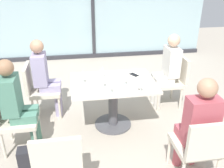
# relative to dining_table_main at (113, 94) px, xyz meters

# --- Properties ---
(ground_plane) EXTENTS (12.00, 12.00, 0.00)m
(ground_plane) POSITION_rel_dining_table_main_xyz_m (0.00, 0.00, -0.54)
(ground_plane) COLOR #A89E8E
(window_wall_backdrop) EXTENTS (5.83, 0.10, 2.70)m
(window_wall_backdrop) POSITION_rel_dining_table_main_xyz_m (0.00, 3.20, 0.68)
(window_wall_backdrop) COLOR #9BB7BC
(window_wall_backdrop) RESTS_ON ground_plane
(dining_table_main) EXTENTS (1.20, 0.86, 0.73)m
(dining_table_main) POSITION_rel_dining_table_main_xyz_m (0.00, 0.00, 0.00)
(dining_table_main) COLOR silver
(dining_table_main) RESTS_ON ground_plane
(chair_side_end) EXTENTS (0.50, 0.46, 0.87)m
(chair_side_end) POSITION_rel_dining_table_main_xyz_m (-1.38, -0.32, -0.04)
(chair_side_end) COLOR beige
(chair_side_end) RESTS_ON ground_plane
(chair_front_right) EXTENTS (0.46, 0.50, 0.87)m
(chair_front_right) POSITION_rel_dining_table_main_xyz_m (0.74, -1.23, -0.04)
(chair_front_right) COLOR beige
(chair_front_right) RESTS_ON ground_plane
(chair_far_right) EXTENTS (0.50, 0.46, 0.87)m
(chair_far_right) POSITION_rel_dining_table_main_xyz_m (1.11, 0.49, -0.04)
(chair_far_right) COLOR beige
(chair_far_right) RESTS_ON ground_plane
(chair_far_left) EXTENTS (0.50, 0.46, 0.87)m
(chair_far_left) POSITION_rel_dining_table_main_xyz_m (-1.11, 0.49, -0.04)
(chair_far_left) COLOR beige
(chair_far_left) RESTS_ON ground_plane
(chair_front_left) EXTENTS (0.46, 0.50, 0.87)m
(chair_front_left) POSITION_rel_dining_table_main_xyz_m (-0.74, -1.23, -0.04)
(chair_front_left) COLOR beige
(chair_front_left) RESTS_ON ground_plane
(person_side_end) EXTENTS (0.39, 0.34, 1.26)m
(person_side_end) POSITION_rel_dining_table_main_xyz_m (-1.27, -0.32, 0.16)
(person_side_end) COLOR #4C7F6B
(person_side_end) RESTS_ON ground_plane
(person_front_right) EXTENTS (0.34, 0.39, 1.26)m
(person_front_right) POSITION_rel_dining_table_main_xyz_m (0.74, -1.12, 0.16)
(person_front_right) COLOR #B24C56
(person_front_right) RESTS_ON ground_plane
(person_far_right) EXTENTS (0.39, 0.34, 1.26)m
(person_far_right) POSITION_rel_dining_table_main_xyz_m (1.00, 0.49, 0.16)
(person_far_right) COLOR silver
(person_far_right) RESTS_ON ground_plane
(person_far_left) EXTENTS (0.39, 0.34, 1.26)m
(person_far_left) POSITION_rel_dining_table_main_xyz_m (-1.00, 0.49, 0.16)
(person_far_left) COLOR #9E93B7
(person_far_left) RESTS_ON ground_plane
(wine_glass_0) EXTENTS (0.07, 0.07, 0.18)m
(wine_glass_0) POSITION_rel_dining_table_main_xyz_m (-0.42, 0.03, 0.33)
(wine_glass_0) COLOR silver
(wine_glass_0) RESTS_ON dining_table_main
(wine_glass_1) EXTENTS (0.07, 0.07, 0.18)m
(wine_glass_1) POSITION_rel_dining_table_main_xyz_m (0.15, -0.12, 0.33)
(wine_glass_1) COLOR silver
(wine_glass_1) RESTS_ON dining_table_main
(wine_glass_2) EXTENTS (0.07, 0.07, 0.18)m
(wine_glass_2) POSITION_rel_dining_table_main_xyz_m (0.31, -0.36, 0.33)
(wine_glass_2) COLOR silver
(wine_glass_2) RESTS_ON dining_table_main
(wine_glass_3) EXTENTS (0.07, 0.07, 0.18)m
(wine_glass_3) POSITION_rel_dining_table_main_xyz_m (-0.16, -0.15, 0.33)
(wine_glass_3) COLOR silver
(wine_glass_3) RESTS_ON dining_table_main
(wine_glass_4) EXTENTS (0.07, 0.07, 0.18)m
(wine_glass_4) POSITION_rel_dining_table_main_xyz_m (-0.13, 0.17, 0.33)
(wine_glass_4) COLOR silver
(wine_glass_4) RESTS_ON dining_table_main
(wine_glass_5) EXTENTS (0.07, 0.07, 0.18)m
(wine_glass_5) POSITION_rel_dining_table_main_xyz_m (-0.08, -0.33, 0.33)
(wine_glass_5) COLOR silver
(wine_glass_5) RESTS_ON dining_table_main
(coffee_cup) EXTENTS (0.08, 0.08, 0.09)m
(coffee_cup) POSITION_rel_dining_table_main_xyz_m (0.27, -0.26, 0.24)
(coffee_cup) COLOR white
(coffee_cup) RESTS_ON dining_table_main
(cell_phone_on_table) EXTENTS (0.14, 0.16, 0.01)m
(cell_phone_on_table) POSITION_rel_dining_table_main_xyz_m (0.36, 0.20, 0.20)
(cell_phone_on_table) COLOR black
(cell_phone_on_table) RESTS_ON dining_table_main
(handbag_0) EXTENTS (0.31, 0.18, 0.28)m
(handbag_0) POSITION_rel_dining_table_main_xyz_m (-1.12, -0.74, -0.40)
(handbag_0) COLOR #232328
(handbag_0) RESTS_ON ground_plane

